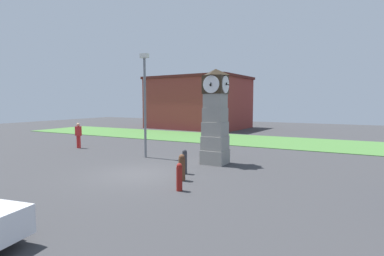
{
  "coord_description": "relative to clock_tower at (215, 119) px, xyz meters",
  "views": [
    {
      "loc": [
        8.26,
        -10.55,
        3.23
      ],
      "look_at": [
        0.83,
        3.49,
        1.85
      ],
      "focal_mm": 28.0,
      "sensor_mm": 36.0,
      "label": 1
    }
  ],
  "objects": [
    {
      "name": "bollard_far_row",
      "position": [
        -0.31,
        -2.72,
        -1.8
      ],
      "size": [
        0.22,
        0.22,
        1.12
      ],
      "color": "#333338",
      "rests_on": "ground_plane"
    },
    {
      "name": "bollard_near_tower",
      "position": [
        0.79,
        -5.06,
        -1.85
      ],
      "size": [
        0.22,
        0.22,
        1.02
      ],
      "color": "maroon",
      "rests_on": "ground_plane"
    },
    {
      "name": "street_lamp_near_road",
      "position": [
        -4.3,
        -0.26,
        1.11
      ],
      "size": [
        0.5,
        0.24,
        5.98
      ],
      "color": "slate",
      "rests_on": "ground_plane"
    },
    {
      "name": "warehouse_blue_far",
      "position": [
        -10.57,
        19.16,
        0.79
      ],
      "size": [
        12.07,
        9.52,
        6.3
      ],
      "color": "maroon",
      "rests_on": "ground_plane"
    },
    {
      "name": "clock_tower",
      "position": [
        0.0,
        0.0,
        0.0
      ],
      "size": [
        1.49,
        1.46,
        4.93
      ],
      "color": "gray",
      "rests_on": "ground_plane"
    },
    {
      "name": "pedestrian_near_bench",
      "position": [
        -10.57,
        0.38,
        -1.35
      ],
      "size": [
        0.4,
        0.24,
        1.77
      ],
      "color": "red",
      "rests_on": "ground_plane"
    },
    {
      "name": "ground_plane",
      "position": [
        -2.07,
        -3.74,
        -2.37
      ],
      "size": [
        75.7,
        75.7,
        0.0
      ],
      "primitive_type": "plane",
      "color": "#38383A"
    },
    {
      "name": "grass_verge_far",
      "position": [
        -2.41,
        10.14,
        -2.35
      ],
      "size": [
        45.42,
        7.32,
        0.04
      ],
      "primitive_type": "cube",
      "color": "#477A38",
      "rests_on": "ground_plane"
    },
    {
      "name": "bollard_mid_row",
      "position": [
        0.16,
        -3.78,
        -1.81
      ],
      "size": [
        0.28,
        0.28,
        1.1
      ],
      "color": "brown",
      "rests_on": "ground_plane"
    }
  ]
}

